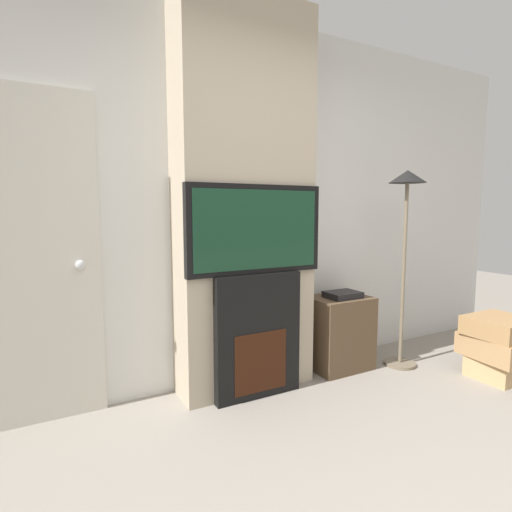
# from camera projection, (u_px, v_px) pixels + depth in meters

# --- Properties ---
(wall_back) EXTENTS (6.00, 0.06, 2.70)m
(wall_back) POSITION_uv_depth(u_px,v_px,m) (233.00, 202.00, 2.98)
(wall_back) COLOR silver
(wall_back) RESTS_ON ground_plane
(chimney_breast) EXTENTS (0.98, 0.34, 2.70)m
(chimney_breast) POSITION_uv_depth(u_px,v_px,m) (245.00, 202.00, 2.81)
(chimney_breast) COLOR tan
(chimney_breast) RESTS_ON ground_plane
(fireplace) EXTENTS (0.64, 0.15, 0.86)m
(fireplace) POSITION_uv_depth(u_px,v_px,m) (256.00, 335.00, 2.76)
(fireplace) COLOR black
(fireplace) RESTS_ON ground_plane
(television) EXTENTS (1.00, 0.07, 0.60)m
(television) POSITION_uv_depth(u_px,v_px,m) (256.00, 229.00, 2.68)
(television) COLOR black
(television) RESTS_ON fireplace
(floor_lamp) EXTENTS (0.29, 0.29, 1.61)m
(floor_lamp) POSITION_uv_depth(u_px,v_px,m) (406.00, 216.00, 3.21)
(floor_lamp) COLOR #726651
(floor_lamp) RESTS_ON ground_plane
(box_stack) EXTENTS (0.52, 0.50, 0.48)m
(box_stack) POSITION_uv_depth(u_px,v_px,m) (501.00, 346.00, 3.08)
(box_stack) COLOR tan
(box_stack) RESTS_ON ground_plane
(media_stand) EXTENTS (0.48, 0.37, 0.64)m
(media_stand) POSITION_uv_depth(u_px,v_px,m) (339.00, 331.00, 3.27)
(media_stand) COLOR brown
(media_stand) RESTS_ON ground_plane
(entry_door) EXTENTS (0.81, 0.09, 2.00)m
(entry_door) POSITION_uv_depth(u_px,v_px,m) (27.00, 260.00, 2.33)
(entry_door) COLOR beige
(entry_door) RESTS_ON ground_plane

